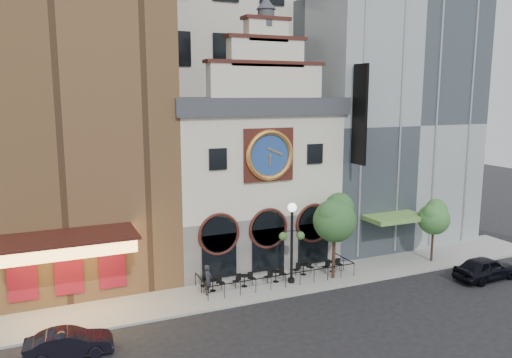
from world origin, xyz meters
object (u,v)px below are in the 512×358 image
(bistro_1, at_px, (244,280))
(car_right, at_px, (486,268))
(tree_left, at_px, (335,217))
(bistro_0, at_px, (213,284))
(bistro_2, at_px, (276,275))
(bistro_4, at_px, (333,266))
(lamppost, at_px, (292,234))
(pedestrian, at_px, (208,280))
(tree_right, at_px, (434,216))
(bistro_3, at_px, (304,268))
(car_left, at_px, (69,343))

(bistro_1, xyz_separation_m, car_right, (15.77, -5.13, 0.20))
(tree_left, bearing_deg, bistro_0, 172.78)
(bistro_2, relative_size, bistro_4, 1.00)
(bistro_1, height_order, lamppost, lamppost)
(pedestrian, xyz_separation_m, lamppost, (5.71, -0.35, 2.41))
(pedestrian, bearing_deg, bistro_0, -10.84)
(tree_right, bearing_deg, pedestrian, 177.85)
(bistro_3, xyz_separation_m, pedestrian, (-7.16, -0.59, 0.50))
(bistro_2, relative_size, car_left, 0.38)
(bistro_2, bearing_deg, bistro_1, 177.47)
(lamppost, bearing_deg, bistro_4, 24.39)
(bistro_0, height_order, tree_left, tree_left)
(bistro_2, distance_m, bistro_4, 4.53)
(car_left, bearing_deg, pedestrian, -59.37)
(bistro_1, bearing_deg, tree_right, -3.48)
(bistro_2, bearing_deg, lamppost, -28.72)
(tree_right, bearing_deg, bistro_3, 173.14)
(bistro_3, height_order, tree_left, tree_left)
(bistro_0, relative_size, bistro_3, 1.00)
(bistro_4, distance_m, tree_left, 3.97)
(bistro_2, relative_size, pedestrian, 0.82)
(bistro_3, bearing_deg, bistro_4, -8.42)
(pedestrian, height_order, tree_right, tree_right)
(bistro_4, height_order, lamppost, lamppost)
(bistro_2, distance_m, lamppost, 3.08)
(bistro_1, relative_size, pedestrian, 0.82)
(bistro_2, distance_m, car_right, 14.44)
(car_left, relative_size, pedestrian, 2.15)
(lamppost, bearing_deg, bistro_2, 166.05)
(lamppost, bearing_deg, car_right, -4.98)
(bistro_4, xyz_separation_m, lamppost, (-3.62, -0.61, 2.90))
(pedestrian, relative_size, tree_left, 0.33)
(bistro_3, bearing_deg, car_right, -26.05)
(bistro_2, bearing_deg, tree_right, -3.65)
(car_left, bearing_deg, tree_left, -74.42)
(bistro_1, bearing_deg, lamppost, -10.75)
(bistro_4, bearing_deg, tree_left, -118.93)
(tree_right, bearing_deg, lamppost, 178.49)
(bistro_0, xyz_separation_m, tree_left, (8.37, -1.06, 3.81))
(bistro_3, relative_size, car_right, 0.33)
(bistro_1, bearing_deg, car_right, -18.01)
(bistro_1, relative_size, tree_left, 0.27)
(bistro_0, xyz_separation_m, car_left, (-8.89, -4.61, 0.06))
(car_left, bearing_deg, car_right, -87.37)
(bistro_3, distance_m, bistro_4, 2.19)
(bistro_4, bearing_deg, pedestrian, -178.37)
(bistro_3, bearing_deg, bistro_1, -175.82)
(tree_left, bearing_deg, tree_right, 0.32)
(car_right, xyz_separation_m, lamppost, (-12.62, 4.53, 2.70))
(bistro_0, bearing_deg, tree_left, -7.22)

